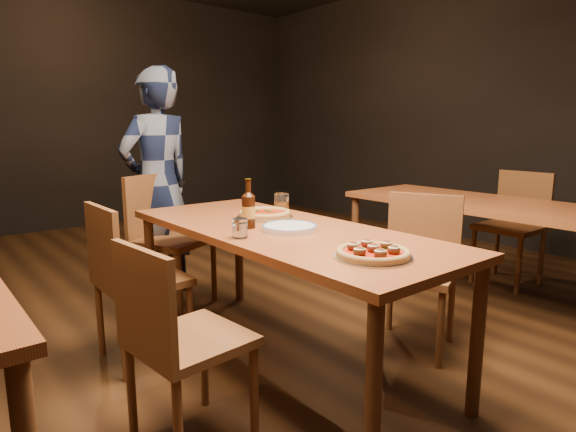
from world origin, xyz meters
TOP-DOWN VIEW (x-y plane):
  - ground at (0.00, 0.00)m, footprint 9.00×9.00m
  - room_shell at (0.00, 0.00)m, footprint 9.00×9.00m
  - table_main at (0.00, 0.00)m, footprint 0.80×2.00m
  - table_right at (1.70, -0.20)m, footprint 0.80×2.00m
  - chair_main_nw at (-0.71, -0.31)m, footprint 0.45×0.45m
  - chair_main_sw at (-0.57, 0.51)m, footprint 0.43×0.43m
  - chair_main_e at (0.69, -0.35)m, footprint 0.57×0.57m
  - chair_end at (-0.08, 1.13)m, footprint 0.61×0.61m
  - chair_nbr_right at (2.27, -0.11)m, footprint 0.45×0.45m
  - pizza_meatball at (-0.08, -0.70)m, footprint 0.32×0.32m
  - pizza_margherita at (0.11, 0.30)m, footprint 0.33×0.33m
  - plate_stack at (-0.01, -0.07)m, footprint 0.28×0.28m
  - beer_bottle at (-0.14, 0.10)m, footprint 0.07×0.07m
  - water_glass at (-0.30, -0.05)m, footprint 0.07×0.07m
  - amber_glass at (0.30, 0.38)m, footprint 0.09×0.09m
  - diner at (-0.04, 1.44)m, footprint 0.70×0.54m

SIDE VIEW (x-z plane):
  - ground at x=0.00m, z-range 0.00..0.00m
  - chair_main_nw at x=-0.71m, z-range 0.00..0.89m
  - chair_main_sw at x=-0.57m, z-range 0.00..0.92m
  - chair_main_e at x=0.69m, z-range 0.00..0.92m
  - chair_nbr_right at x=2.27m, z-range 0.00..0.95m
  - chair_end at x=-0.08m, z-range 0.00..0.98m
  - table_main at x=0.00m, z-range 0.30..1.05m
  - table_right at x=1.70m, z-range 0.30..1.05m
  - plate_stack at x=-0.01m, z-range 0.75..0.78m
  - pizza_margherita at x=0.11m, z-range 0.75..0.79m
  - pizza_meatball at x=-0.08m, z-range 0.74..0.80m
  - water_glass at x=-0.30m, z-range 0.75..0.84m
  - amber_glass at x=0.30m, z-range 0.75..0.86m
  - beer_bottle at x=-0.14m, z-range 0.71..0.97m
  - diner at x=-0.04m, z-range 0.00..1.70m
  - room_shell at x=0.00m, z-range -2.64..6.36m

